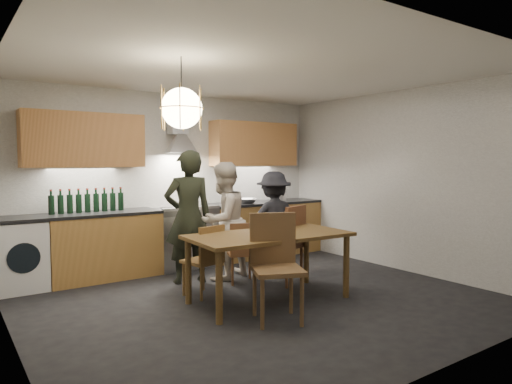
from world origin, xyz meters
TOP-DOWN VIEW (x-y plane):
  - ground at (0.00, 0.00)m, footprint 5.00×5.00m
  - room_shell at (0.00, 0.00)m, footprint 5.02×4.52m
  - counter_run at (0.02, 1.95)m, footprint 5.00×0.62m
  - range_stove at (0.00, 1.94)m, footprint 0.90×0.60m
  - wall_fixtures at (0.00, 2.07)m, footprint 4.30×0.54m
  - pendant_lamp at (-1.00, -0.10)m, footprint 0.43×0.43m
  - dining_table at (0.05, -0.12)m, footprint 1.86×1.00m
  - chair_back_left at (-0.46, 0.41)m, footprint 0.46×0.46m
  - chair_back_mid at (0.19, 0.64)m, footprint 0.47×0.47m
  - chair_back_right at (0.67, 0.30)m, footprint 0.59×0.59m
  - chair_front at (-0.24, -0.62)m, footprint 0.63×0.63m
  - person_left at (-0.34, 1.10)m, footprint 0.70×0.53m
  - person_mid at (0.13, 1.00)m, footprint 0.92×0.82m
  - person_right at (1.04, 1.09)m, footprint 1.04×0.78m
  - mixing_bowl at (1.07, 1.85)m, footprint 0.42×0.42m
  - stock_pot at (1.83, 1.95)m, footprint 0.22×0.22m
  - wine_bottles at (-1.36, 2.03)m, footprint 0.97×0.08m

SIDE VIEW (x-z plane):
  - ground at x=0.00m, z-range 0.00..0.00m
  - range_stove at x=0.00m, z-range -0.02..0.90m
  - counter_run at x=0.02m, z-range 0.00..0.90m
  - chair_back_mid at x=0.19m, z-range 0.06..0.86m
  - chair_back_left at x=-0.46m, z-range 0.06..0.90m
  - chair_back_right at x=0.67m, z-range 0.07..1.09m
  - chair_front at x=-0.24m, z-range 0.08..1.13m
  - dining_table at x=0.05m, z-range 0.29..1.06m
  - person_right at x=1.04m, z-range 0.00..1.43m
  - person_mid at x=0.13m, z-range 0.00..1.57m
  - person_left at x=-0.34m, z-range 0.00..1.72m
  - mixing_bowl at x=1.07m, z-range 0.90..0.98m
  - stock_pot at x=1.83m, z-range 0.90..1.05m
  - wine_bottles at x=-1.36m, z-range 0.90..1.22m
  - room_shell at x=0.00m, z-range 0.40..3.01m
  - wall_fixtures at x=0.00m, z-range 1.32..2.42m
  - pendant_lamp at x=-1.00m, z-range 1.75..2.45m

